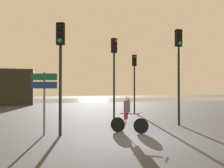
{
  "coord_description": "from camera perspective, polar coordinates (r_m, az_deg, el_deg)",
  "views": [
    {
      "loc": [
        -3.54,
        -8.89,
        1.9
      ],
      "look_at": [
        0.5,
        5.0,
        2.2
      ],
      "focal_mm": 40.0,
      "sensor_mm": 36.0,
      "label": 1
    }
  ],
  "objects": [
    {
      "name": "water_strip",
      "position": [
        43.03,
        -11.52,
        -3.68
      ],
      "size": [
        80.0,
        16.0,
        0.01
      ],
      "primitive_type": "cube",
      "color": "slate",
      "rests_on": "ground"
    },
    {
      "name": "traffic_light_center",
      "position": [
        15.39,
        0.48,
        4.66
      ],
      "size": [
        0.4,
        0.42,
        5.04
      ],
      "rotation": [
        0.0,
        0.0,
        3.72
      ],
      "color": "black",
      "rests_on": "ground"
    },
    {
      "name": "traffic_light_far_right",
      "position": [
        20.04,
        5.13,
        2.61
      ],
      "size": [
        0.33,
        0.35,
        4.65
      ],
      "rotation": [
        0.0,
        0.0,
        3.1
      ],
      "color": "black",
      "rests_on": "ground"
    },
    {
      "name": "cyclist",
      "position": [
        10.96,
        3.63,
        -6.85
      ],
      "size": [
        1.39,
        1.06,
        1.62
      ],
      "rotation": [
        0.0,
        0.0,
        -2.21
      ],
      "color": "black",
      "rests_on": "ground"
    },
    {
      "name": "traffic_light_near_left",
      "position": [
        10.47,
        -11.71,
        5.98
      ],
      "size": [
        0.38,
        0.4,
        4.62
      ],
      "rotation": [
        0.0,
        0.0,
        2.81
      ],
      "color": "black",
      "rests_on": "ground"
    },
    {
      "name": "ground_plane",
      "position": [
        9.76,
        5.53,
        -12.42
      ],
      "size": [
        120.0,
        120.0,
        0.0
      ],
      "primitive_type": "plane",
      "color": "#333338"
    },
    {
      "name": "direction_sign_post",
      "position": [
        10.69,
        -15.27,
        -1.72
      ],
      "size": [
        1.05,
        0.39,
        2.6
      ],
      "rotation": [
        0.0,
        0.0,
        2.8
      ],
      "color": "slate",
      "rests_on": "ground"
    },
    {
      "name": "traffic_light_near_right",
      "position": [
        13.71,
        14.99,
        5.48
      ],
      "size": [
        0.32,
        0.34,
        5.06
      ],
      "rotation": [
        0.0,
        0.0,
        3.15
      ],
      "color": "black",
      "rests_on": "ground"
    }
  ]
}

